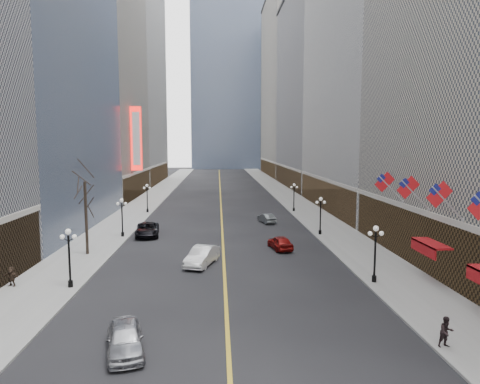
{
  "coord_description": "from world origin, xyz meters",
  "views": [
    {
      "loc": [
        -0.51,
        -2.22,
        11.01
      ],
      "look_at": [
        0.64,
        19.85,
        8.52
      ],
      "focal_mm": 32.0,
      "sensor_mm": 36.0,
      "label": 1
    }
  ],
  "objects": [
    {
      "name": "car_sb_far",
      "position": [
        6.26,
        56.55,
        0.65
      ],
      "size": [
        2.4,
        4.2,
        1.31
      ],
      "primitive_type": "imported",
      "rotation": [
        0.0,
        0.0,
        3.41
      ],
      "color": "#53595B",
      "rests_on": "ground"
    },
    {
      "name": "streetlamp_east_3",
      "position": [
        11.8,
        66.0,
        2.9
      ],
      "size": [
        1.26,
        0.44,
        4.52
      ],
      "color": "black",
      "rests_on": "sidewalk_east"
    },
    {
      "name": "bldg_west_c",
      "position": [
        -29.88,
        87.0,
        25.19
      ],
      "size": [
        26.6,
        30.6,
        50.8
      ],
      "color": "#A79D8A",
      "rests_on": "ground"
    },
    {
      "name": "bldg_east_c",
      "position": [
        29.88,
        106.0,
        24.18
      ],
      "size": [
        26.6,
        40.6,
        48.8
      ],
      "color": "gray",
      "rests_on": "ground"
    },
    {
      "name": "awning_c",
      "position": [
        16.11,
        30.0,
        3.08
      ],
      "size": [
        1.4,
        4.0,
        0.93
      ],
      "color": "maroon",
      "rests_on": "ground"
    },
    {
      "name": "streetlamp_west_3",
      "position": [
        -11.8,
        66.0,
        2.9
      ],
      "size": [
        1.26,
        0.44,
        4.52
      ],
      "color": "black",
      "rests_on": "sidewalk_west"
    },
    {
      "name": "flag_3",
      "position": [
        15.31,
        27.0,
        7.29
      ],
      "size": [
        2.87,
        0.12,
        2.87
      ],
      "color": "#B2B2B7",
      "rests_on": "ground"
    },
    {
      "name": "streetlamp_west_2",
      "position": [
        -11.8,
        48.0,
        2.9
      ],
      "size": [
        1.26,
        0.44,
        4.52
      ],
      "color": "black",
      "rests_on": "sidewalk_west"
    },
    {
      "name": "car_nb_near",
      "position": [
        -5.47,
        19.65,
        0.79
      ],
      "size": [
        2.92,
        4.97,
        1.59
      ],
      "primitive_type": "imported",
      "rotation": [
        0.0,
        0.0,
        0.24
      ],
      "color": "#999BA0",
      "rests_on": "ground"
    },
    {
      "name": "bldg_west_d",
      "position": [
        -29.92,
        121.0,
        36.17
      ],
      "size": [
        26.6,
        38.6,
        72.8
      ],
      "color": "silver",
      "rests_on": "ground"
    },
    {
      "name": "theatre_marquee",
      "position": [
        -15.88,
        80.0,
        12.0
      ],
      "size": [
        2.0,
        0.55,
        12.0
      ],
      "color": "red",
      "rests_on": "ground"
    },
    {
      "name": "tree_west_far",
      "position": [
        -13.5,
        40.0,
        6.24
      ],
      "size": [
        3.6,
        3.6,
        7.92
      ],
      "color": "#2D231C",
      "rests_on": "sidewalk_west"
    },
    {
      "name": "sidewalk_west",
      "position": [
        -14.0,
        70.0,
        0.07
      ],
      "size": [
        6.0,
        230.0,
        0.15
      ],
      "primitive_type": "cube",
      "color": "gray",
      "rests_on": "ground"
    },
    {
      "name": "streetlamp_west_1",
      "position": [
        -11.8,
        30.0,
        2.9
      ],
      "size": [
        1.26,
        0.44,
        4.52
      ],
      "color": "black",
      "rests_on": "sidewalk_west"
    },
    {
      "name": "car_nb_mid",
      "position": [
        -2.0,
        35.98,
        0.84
      ],
      "size": [
        3.29,
        5.42,
        1.69
      ],
      "primitive_type": "imported",
      "rotation": [
        0.0,
        0.0,
        -0.32
      ],
      "color": "silver",
      "rests_on": "ground"
    },
    {
      "name": "sidewalk_east",
      "position": [
        14.0,
        70.0,
        0.07
      ],
      "size": [
        6.0,
        230.0,
        0.15
      ],
      "primitive_type": "cube",
      "color": "gray",
      "rests_on": "ground"
    },
    {
      "name": "lane_line",
      "position": [
        0.0,
        80.0,
        0.01
      ],
      "size": [
        0.25,
        200.0,
        0.02
      ],
      "primitive_type": "cube",
      "color": "gold",
      "rests_on": "ground"
    },
    {
      "name": "flag_4",
      "position": [
        15.31,
        32.0,
        7.29
      ],
      "size": [
        2.87,
        0.12,
        2.87
      ],
      "color": "#B2B2B7",
      "rests_on": "ground"
    },
    {
      "name": "car_sb_mid",
      "position": [
        5.97,
        41.41,
        0.73
      ],
      "size": [
        2.53,
        4.55,
        1.47
      ],
      "primitive_type": "imported",
      "rotation": [
        0.0,
        0.0,
        3.34
      ],
      "color": "maroon",
      "rests_on": "ground"
    },
    {
      "name": "car_nb_far",
      "position": [
        -9.0,
        48.65,
        0.8
      ],
      "size": [
        3.31,
        6.04,
        1.61
      ],
      "primitive_type": "imported",
      "rotation": [
        0.0,
        0.0,
        0.11
      ],
      "color": "black",
      "rests_on": "ground"
    },
    {
      "name": "ped_east_walk",
      "position": [
        11.67,
        19.06,
        0.99
      ],
      "size": [
        0.87,
        0.56,
        1.69
      ],
      "primitive_type": "imported",
      "rotation": [
        0.0,
        0.0,
        0.14
      ],
      "color": "black",
      "rests_on": "sidewalk_east"
    },
    {
      "name": "flag_5",
      "position": [
        15.31,
        37.0,
        7.29
      ],
      "size": [
        2.87,
        0.12,
        2.87
      ],
      "color": "#B2B2B7",
      "rests_on": "ground"
    },
    {
      "name": "bldg_east_d",
      "position": [
        29.9,
        149.0,
        31.17
      ],
      "size": [
        26.6,
        46.6,
        62.8
      ],
      "color": "#A79D8A",
      "rests_on": "ground"
    },
    {
      "name": "streetlamp_east_2",
      "position": [
        11.8,
        48.0,
        2.9
      ],
      "size": [
        1.26,
        0.44,
        4.52
      ],
      "color": "black",
      "rests_on": "sidewalk_east"
    },
    {
      "name": "streetlamp_east_1",
      "position": [
        11.8,
        30.0,
        2.9
      ],
      "size": [
        1.26,
        0.44,
        4.52
      ],
      "color": "black",
      "rests_on": "sidewalk_east"
    },
    {
      "name": "ped_west_far",
      "position": [
        -16.37,
        30.45,
        0.91
      ],
      "size": [
        1.47,
        0.8,
        1.53
      ],
      "primitive_type": "imported",
      "rotation": [
        0.0,
        0.0,
        -0.29
      ],
      "color": "#31241B",
      "rests_on": "sidewalk_west"
    }
  ]
}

